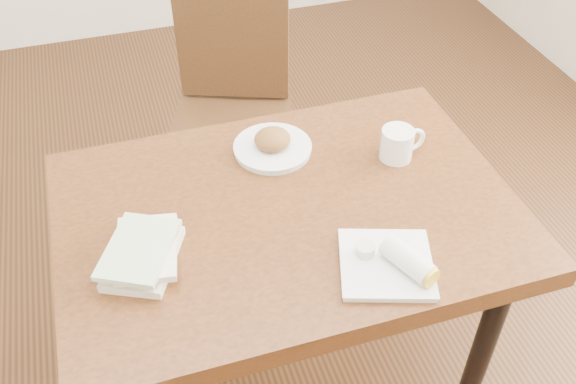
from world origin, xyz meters
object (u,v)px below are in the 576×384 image
object	(u,v)px
table	(288,231)
plate_burrito	(393,263)
chair_far	(231,100)
plate_scone	(273,145)
coffee_mug	(398,143)
book_stack	(143,253)

from	to	relation	value
table	plate_burrito	size ratio (longest dim) A/B	4.35
chair_far	plate_scone	distance (m)	0.62
coffee_mug	book_stack	size ratio (longest dim) A/B	0.53
plate_scone	coffee_mug	size ratio (longest dim) A/B	1.65
coffee_mug	chair_far	bearing A→B (deg)	113.46
table	plate_scone	size ratio (longest dim) A/B	5.27
table	chair_far	distance (m)	0.81
chair_far	plate_burrito	distance (m)	1.10
plate_scone	book_stack	bearing A→B (deg)	-142.75
plate_scone	book_stack	xyz separation A→B (m)	(-0.40, -0.30, 0.01)
coffee_mug	plate_burrito	world-z (taller)	coffee_mug
plate_scone	plate_burrito	world-z (taller)	same
book_stack	plate_burrito	bearing A→B (deg)	-20.07
table	chair_far	bearing A→B (deg)	87.22
table	plate_scone	world-z (taller)	plate_scone
plate_burrito	table	bearing A→B (deg)	121.35
table	coffee_mug	world-z (taller)	coffee_mug
table	book_stack	bearing A→B (deg)	-168.74
coffee_mug	book_stack	xyz separation A→B (m)	(-0.71, -0.18, -0.02)
table	chair_far	xyz separation A→B (m)	(0.04, 0.80, -0.11)
coffee_mug	plate_scone	bearing A→B (deg)	158.40
chair_far	book_stack	xyz separation A→B (m)	(-0.41, -0.88, 0.23)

